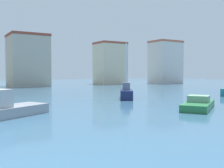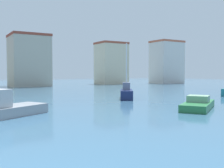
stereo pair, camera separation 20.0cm
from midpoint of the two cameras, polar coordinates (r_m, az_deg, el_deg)
The scene contains 6 objects.
water at distance 29.65m, azimuth -0.43°, elevation -3.04°, with size 160.00×160.00×0.00m, color #38607F.
sailboat_navy_far_right at distance 29.00m, azimuth 3.30°, elevation -1.94°, with size 3.31×4.13×6.05m.
motorboat_green_behind_lamppost at distance 22.04m, azimuth 18.22°, elevation -4.14°, with size 5.69×4.55×1.05m.
waterfront_apartments at distance 58.12m, azimuth -17.26°, elevation 4.85°, with size 7.62×7.74×10.70m.
yacht_club at distance 66.47m, azimuth -0.08°, elevation 4.49°, with size 7.03×5.81×10.33m.
warehouse_block at distance 72.34m, azimuth 11.70°, elevation 4.62°, with size 7.61×5.98×11.20m.
Camera 2 is at (-0.06, -5.38, 2.86)m, focal length 42.68 mm.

